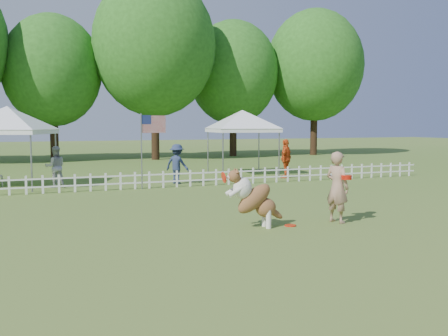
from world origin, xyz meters
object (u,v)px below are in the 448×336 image
Objects in this scene: spectator_c at (286,158)px; frisbee_on_turf at (290,225)px; spectator_a at (55,167)px; flag_pole at (142,151)px; canopy_tent_right at (242,143)px; canopy_tent_left at (9,148)px; handler at (337,187)px; dog at (255,199)px; spectator_b at (177,164)px.

frisbee_on_turf is at bearing 21.82° from spectator_c.
spectator_a is (-4.38, 9.04, 0.72)m from frisbee_on_turf.
flag_pole is at bearing 149.97° from spectator_a.
frisbee_on_turf is 10.07m from spectator_a.
flag_pole is at bearing -142.84° from canopy_tent_right.
flag_pole is (-5.23, -3.20, -0.10)m from canopy_tent_right.
canopy_tent_right is 2.28m from spectator_c.
spectator_c is (9.15, -0.22, 0.08)m from spectator_a.
spectator_a is (1.51, -0.59, -0.67)m from canopy_tent_left.
handler is 1.00× the size of spectator_c.
flag_pole reaches higher than dog.
dog is at bearing 17.59° from spectator_c.
canopy_tent_left is at bearing 141.41° from flag_pole.
canopy_tent_left is at bearing -21.87° from spectator_a.
spectator_a is at bearing -162.63° from canopy_tent_right.
flag_pole is (-0.80, 7.41, 0.66)m from dog.
spectator_c reaches higher than dog.
spectator_a is at bearing 42.21° from spectator_b.
canopy_tent_left is 1.00× the size of canopy_tent_right.
spectator_c is at bearing 16.89° from canopy_tent_left.
canopy_tent_left is (-5.07, 9.55, 0.76)m from dog.
frisbee_on_turf is 0.09× the size of canopy_tent_right.
flag_pole is 6.56m from spectator_c.
canopy_tent_right is at bearing -30.48° from handler.
canopy_tent_right reaches higher than handler.
canopy_tent_left is at bearing -44.11° from spectator_c.
canopy_tent_left is at bearing 121.48° from frisbee_on_turf.
canopy_tent_right is at bearing -100.60° from spectator_b.
spectator_b reaches higher than frisbee_on_turf.
flag_pole is at bearing -28.02° from spectator_c.
handler is at bearing 147.01° from spectator_b.
dog is 10.38m from spectator_c.
canopy_tent_right is (3.60, 10.69, 1.39)m from frisbee_on_turf.
dog is 0.86× the size of spectator_b.
handler is 1.09× the size of spectator_b.
canopy_tent_right is 1.73× the size of spectator_c.
canopy_tent_left reaches higher than frisbee_on_turf.
spectator_c is at bearing -127.72° from spectator_b.
spectator_b is at bearing -9.63° from handler.
frisbee_on_turf is 11.38m from canopy_tent_left.
spectator_b is 0.92× the size of spectator_c.
handler reaches higher than dog.
spectator_c reaches higher than spectator_a.
canopy_tent_left is (-5.90, 9.63, 1.39)m from frisbee_on_turf.
spectator_b is (5.85, -1.09, -0.66)m from canopy_tent_left.
spectator_c is at bearing 177.99° from spectator_a.
spectator_a is at bearing -0.02° from canopy_tent_left.
canopy_tent_left is at bearing 18.41° from handler.
flag_pole is at bearing 82.34° from spectator_b.
dog is 8.49m from spectator_b.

